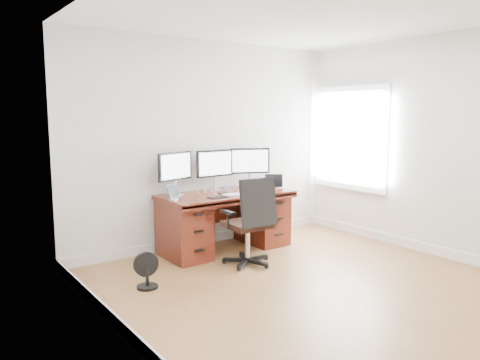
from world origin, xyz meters
TOP-DOWN VIEW (x-y plane):
  - ground at (0.00, 0.00)m, footprint 4.50×4.50m
  - back_wall at (0.00, 2.25)m, footprint 4.00×0.10m
  - right_wall at (2.00, 0.11)m, footprint 0.10×4.50m
  - desk at (0.00, 1.83)m, footprint 1.70×0.80m
  - office_chair at (-0.12, 1.14)m, footprint 0.60×0.58m
  - floor_fan at (-1.40, 1.16)m, footprint 0.25×0.21m
  - monitor_left at (-0.58, 2.07)m, footprint 0.53×0.20m
  - monitor_center at (0.00, 2.07)m, footprint 0.55×0.15m
  - monitor_right at (0.58, 2.07)m, footprint 0.52×0.26m
  - tablet_left at (-0.78, 1.75)m, footprint 0.23×0.20m
  - tablet_right at (0.75, 1.75)m, footprint 0.23×0.19m
  - keyboard at (-0.00, 1.61)m, footprint 0.30×0.16m
  - trackpad at (0.24, 1.59)m, footprint 0.15×0.15m
  - drawing_tablet at (-0.27, 1.59)m, footprint 0.23×0.15m
  - phone at (-0.05, 1.79)m, footprint 0.13×0.07m
  - figurine_brown at (-0.34, 1.95)m, footprint 0.03×0.03m
  - figurine_orange at (-0.22, 1.95)m, footprint 0.03×0.03m
  - figurine_pink at (-0.13, 1.95)m, footprint 0.03×0.03m
  - figurine_blue at (0.09, 1.95)m, footprint 0.03×0.03m
  - figurine_purple at (0.25, 1.95)m, footprint 0.03×0.03m
  - figurine_yellow at (0.35, 1.95)m, footprint 0.03×0.03m

SIDE VIEW (x-z plane):
  - ground at x=0.00m, z-range 0.00..0.00m
  - floor_fan at x=-1.40m, z-range -0.01..0.36m
  - office_chair at x=-0.12m, z-range -0.18..0.86m
  - desk at x=0.00m, z-range 0.03..0.78m
  - trackpad at x=0.24m, z-range 0.75..0.76m
  - drawing_tablet at x=-0.27m, z-range 0.75..0.76m
  - phone at x=-0.05m, z-range 0.75..0.76m
  - keyboard at x=0.00m, z-range 0.75..0.76m
  - figurine_brown at x=-0.34m, z-range 0.75..0.83m
  - figurine_orange at x=-0.22m, z-range 0.75..0.83m
  - figurine_pink at x=-0.13m, z-range 0.75..0.83m
  - figurine_blue at x=0.09m, z-range 0.75..0.83m
  - figurine_purple at x=0.25m, z-range 0.75..0.83m
  - figurine_yellow at x=0.35m, z-range 0.75..0.83m
  - tablet_left at x=-0.78m, z-range 0.74..0.93m
  - tablet_right at x=0.75m, z-range 0.74..0.93m
  - monitor_left at x=-0.58m, z-range 0.82..1.35m
  - monitor_center at x=0.00m, z-range 0.82..1.35m
  - monitor_right at x=0.58m, z-range 0.82..1.35m
  - back_wall at x=0.00m, z-range 0.00..2.70m
  - right_wall at x=2.00m, z-range 0.00..2.70m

